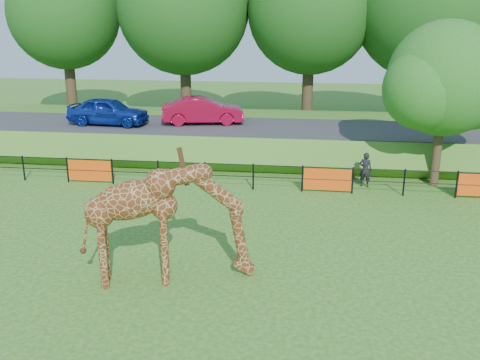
{
  "coord_description": "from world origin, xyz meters",
  "views": [
    {
      "loc": [
        2.18,
        -12.81,
        6.87
      ],
      "look_at": [
        0.13,
        2.83,
        2.0
      ],
      "focal_mm": 40.0,
      "sensor_mm": 36.0,
      "label": 1
    }
  ],
  "objects": [
    {
      "name": "ground",
      "position": [
        0.0,
        0.0,
        0.0
      ],
      "size": [
        90.0,
        90.0,
        0.0
      ],
      "primitive_type": "plane",
      "color": "#2C5C17",
      "rests_on": "ground"
    },
    {
      "name": "giraffe",
      "position": [
        -1.37,
        -0.08,
        1.63
      ],
      "size": [
        4.63,
        1.97,
        3.26
      ],
      "primitive_type": null,
      "rotation": [
        0.0,
        0.0,
        0.26
      ],
      "color": "#5B2A12",
      "rests_on": "ground"
    },
    {
      "name": "perimeter_fence",
      "position": [
        0.0,
        8.0,
        0.55
      ],
      "size": [
        28.07,
        0.1,
        1.1
      ],
      "primitive_type": null,
      "color": "black",
      "rests_on": "ground"
    },
    {
      "name": "embankment",
      "position": [
        0.0,
        15.5,
        0.65
      ],
      "size": [
        40.0,
        9.0,
        1.3
      ],
      "primitive_type": "cube",
      "color": "#2C5C17",
      "rests_on": "ground"
    },
    {
      "name": "road",
      "position": [
        0.0,
        14.0,
        1.36
      ],
      "size": [
        40.0,
        5.0,
        0.12
      ],
      "primitive_type": "cube",
      "color": "#313134",
      "rests_on": "embankment"
    },
    {
      "name": "car_blue",
      "position": [
        -8.16,
        13.53,
        2.13
      ],
      "size": [
        4.29,
        2.01,
        1.42
      ],
      "primitive_type": "imported",
      "rotation": [
        0.0,
        0.0,
        1.49
      ],
      "color": "#1533B0",
      "rests_on": "road"
    },
    {
      "name": "car_red",
      "position": [
        -3.34,
        14.41,
        2.12
      ],
      "size": [
        4.44,
        2.31,
        1.39
      ],
      "primitive_type": "imported",
      "rotation": [
        0.0,
        0.0,
        1.78
      ],
      "color": "#B00C31",
      "rests_on": "road"
    },
    {
      "name": "visitor",
      "position": [
        4.58,
        9.04,
        0.73
      ],
      "size": [
        0.61,
        0.5,
        1.46
      ],
      "primitive_type": "imported",
      "rotation": [
        0.0,
        0.0,
        2.84
      ],
      "color": "black",
      "rests_on": "ground"
    },
    {
      "name": "tree_east",
      "position": [
        7.6,
        9.63,
        4.28
      ],
      "size": [
        5.4,
        4.71,
        6.76
      ],
      "color": "#362618",
      "rests_on": "ground"
    },
    {
      "name": "bg_tree_line",
      "position": [
        1.89,
        22.0,
        7.19
      ],
      "size": [
        37.3,
        8.8,
        11.82
      ],
      "color": "#362618",
      "rests_on": "ground"
    }
  ]
}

